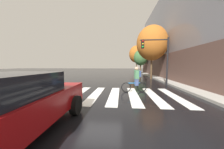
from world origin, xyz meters
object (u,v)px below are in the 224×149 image
at_px(street_tree_near, 152,43).
at_px(street_tree_mid, 141,58).
at_px(cyclist, 136,80).
at_px(traffic_light_near, 158,53).
at_px(fire_hydrant, 176,77).
at_px(street_tree_far, 137,54).
at_px(sedan_near, 10,106).

height_order(street_tree_near, street_tree_mid, street_tree_near).
height_order(cyclist, traffic_light_near, traffic_light_near).
height_order(fire_hydrant, street_tree_far, street_tree_far).
relative_size(sedan_near, street_tree_mid, 0.92).
distance_m(sedan_near, street_tree_mid, 22.60).
xyz_separation_m(fire_hydrant, street_tree_near, (-2.11, 2.20, 4.05)).
distance_m(traffic_light_near, street_tree_far, 20.63).
bearing_deg(sedan_near, street_tree_near, 62.94).
height_order(sedan_near, fire_hydrant, sedan_near).
height_order(traffic_light_near, street_tree_near, street_tree_near).
relative_size(cyclist, street_tree_far, 0.24).
bearing_deg(cyclist, fire_hydrant, 46.26).
height_order(cyclist, street_tree_mid, street_tree_mid).
xyz_separation_m(traffic_light_near, street_tree_near, (0.65, 4.60, 1.72)).
height_order(sedan_near, street_tree_far, street_tree_far).
bearing_deg(cyclist, street_tree_mid, 79.70).
xyz_separation_m(traffic_light_near, fire_hydrant, (2.76, 2.40, -2.33)).
height_order(sedan_near, traffic_light_near, traffic_light_near).
height_order(cyclist, street_tree_far, street_tree_far).
relative_size(cyclist, fire_hydrant, 2.18).
bearing_deg(street_tree_mid, cyclist, -100.30).
bearing_deg(street_tree_far, street_tree_near, -90.65).
xyz_separation_m(fire_hydrant, street_tree_mid, (-2.01, 11.14, 2.85)).
distance_m(cyclist, fire_hydrant, 7.20).
bearing_deg(street_tree_near, cyclist, -111.13).
xyz_separation_m(street_tree_near, street_tree_mid, (0.11, 8.94, -1.21)).
xyz_separation_m(sedan_near, street_tree_near, (6.41, 12.55, 3.76)).
distance_m(street_tree_mid, street_tree_far, 7.12).
xyz_separation_m(cyclist, street_tree_far, (3.04, 23.31, 3.93)).
bearing_deg(street_tree_mid, traffic_light_near, -93.19).
height_order(sedan_near, street_tree_mid, street_tree_mid).
relative_size(sedan_near, street_tree_far, 0.65).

